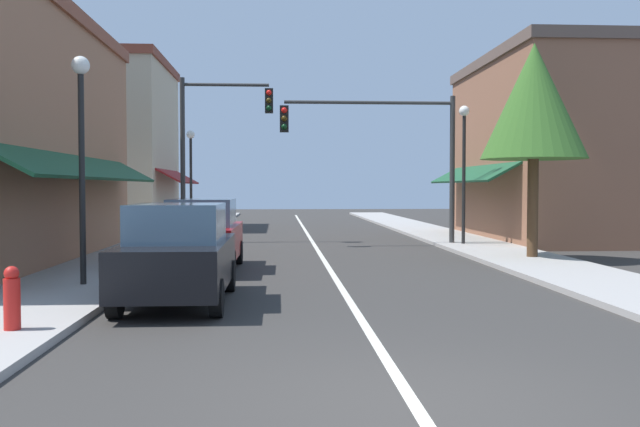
{
  "coord_description": "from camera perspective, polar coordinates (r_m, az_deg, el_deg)",
  "views": [
    {
      "loc": [
        -1.28,
        -6.34,
        2.06
      ],
      "look_at": [
        -0.13,
        12.45,
        1.33
      ],
      "focal_mm": 38.31,
      "sensor_mm": 36.0,
      "label": 1
    }
  ],
  "objects": [
    {
      "name": "ground_plane",
      "position": [
        24.46,
        -0.49,
        -2.63
      ],
      "size": [
        80.0,
        80.0,
        0.0
      ],
      "primitive_type": "plane",
      "color": "#33302D"
    },
    {
      "name": "sidewalk_left",
      "position": [
        24.79,
        -13.3,
        -2.48
      ],
      "size": [
        2.6,
        56.0,
        0.12
      ],
      "primitive_type": "cube",
      "color": "#A39E99",
      "rests_on": "ground"
    },
    {
      "name": "sidewalk_right",
      "position": [
        25.35,
        12.04,
        -2.37
      ],
      "size": [
        2.6,
        56.0,
        0.12
      ],
      "primitive_type": "cube",
      "color": "#A39E99",
      "rests_on": "ground"
    },
    {
      "name": "lane_center_stripe",
      "position": [
        24.46,
        -0.49,
        -2.62
      ],
      "size": [
        0.14,
        52.0,
        0.01
      ],
      "primitive_type": "cube",
      "color": "silver",
      "rests_on": "ground"
    },
    {
      "name": "storefront_right_block",
      "position": [
        28.42,
        18.37,
        5.21
      ],
      "size": [
        6.25,
        10.2,
        7.2
      ],
      "color": "#8E5B42",
      "rests_on": "ground"
    },
    {
      "name": "storefront_far_left",
      "position": [
        35.33,
        -16.7,
        5.5
      ],
      "size": [
        6.32,
        8.2,
        8.29
      ],
      "color": "#BCAD8E",
      "rests_on": "ground"
    },
    {
      "name": "parked_car_nearest_left",
      "position": [
        12.29,
        -11.74,
        -3.35
      ],
      "size": [
        1.8,
        4.11,
        1.77
      ],
      "rotation": [
        0.0,
        0.0,
        -0.0
      ],
      "color": "black",
      "rests_on": "ground"
    },
    {
      "name": "parked_car_second_left",
      "position": [
        17.14,
        -9.77,
        -1.78
      ],
      "size": [
        1.81,
        4.11,
        1.77
      ],
      "rotation": [
        0.0,
        0.0,
        -0.01
      ],
      "color": "maroon",
      "rests_on": "ground"
    },
    {
      "name": "traffic_signal_mast_arm",
      "position": [
        23.87,
        5.79,
        6.04
      ],
      "size": [
        6.12,
        0.5,
        5.24
      ],
      "color": "#333333",
      "rests_on": "ground"
    },
    {
      "name": "traffic_signal_left_corner",
      "position": [
        25.6,
        -9.03,
        6.56
      ],
      "size": [
        3.43,
        0.5,
        6.09
      ],
      "color": "#333333",
      "rests_on": "ground"
    },
    {
      "name": "street_lamp_left_near",
      "position": [
        14.44,
        -19.31,
        6.41
      ],
      "size": [
        0.36,
        0.36,
        4.66
      ],
      "color": "black",
      "rests_on": "ground"
    },
    {
      "name": "street_lamp_right_mid",
      "position": [
        24.0,
        11.94,
        5.03
      ],
      "size": [
        0.36,
        0.36,
        4.85
      ],
      "color": "black",
      "rests_on": "ground"
    },
    {
      "name": "street_lamp_left_far",
      "position": [
        30.81,
        -10.74,
        4.1
      ],
      "size": [
        0.36,
        0.36,
        4.57
      ],
      "color": "black",
      "rests_on": "ground"
    },
    {
      "name": "tree_right_near",
      "position": [
        20.06,
        17.44,
        8.86
      ],
      "size": [
        2.92,
        2.92,
        6.06
      ],
      "color": "#4C331E",
      "rests_on": "ground"
    },
    {
      "name": "fire_hydrant",
      "position": [
        10.24,
        -24.34,
        -6.46
      ],
      "size": [
        0.22,
        0.22,
        0.87
      ],
      "color": "red",
      "rests_on": "ground"
    }
  ]
}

